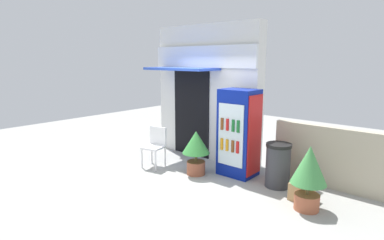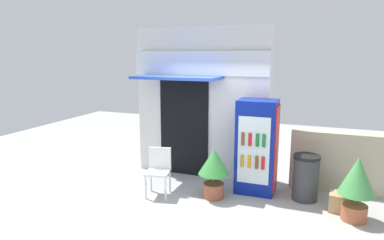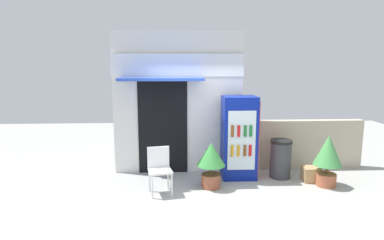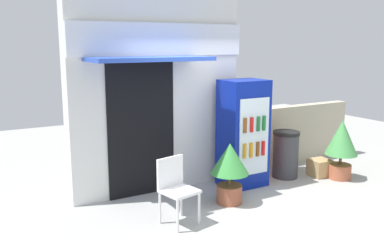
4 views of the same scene
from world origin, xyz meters
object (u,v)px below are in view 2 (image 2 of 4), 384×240
cardboard_box (340,202)px  trash_bin (306,177)px  plastic_chair (159,168)px  drink_cooler (257,147)px  potted_plant_near_shop (214,168)px  potted_plant_curbside (357,182)px

cardboard_box → trash_bin: bearing=155.0°
plastic_chair → cardboard_box: 3.29m
cardboard_box → drink_cooler: bearing=167.8°
potted_plant_near_shop → potted_plant_curbside: (2.40, -0.04, 0.07)m
potted_plant_near_shop → cardboard_box: size_ratio=2.67×
potted_plant_near_shop → trash_bin: size_ratio=1.10×
cardboard_box → potted_plant_curbside: bearing=-55.1°
drink_cooler → cardboard_box: size_ratio=5.16×
plastic_chair → potted_plant_near_shop: potted_plant_near_shop is taller
plastic_chair → potted_plant_near_shop: (1.04, 0.21, 0.06)m
plastic_chair → cardboard_box: size_ratio=2.55×
plastic_chair → potted_plant_curbside: 3.44m
plastic_chair → drink_cooler: bearing=24.4°
potted_plant_near_shop → potted_plant_curbside: 2.40m
drink_cooler → cardboard_box: 1.73m
plastic_chair → trash_bin: (2.64, 0.73, -0.10)m
potted_plant_curbside → drink_cooler: bearing=160.3°
drink_cooler → trash_bin: 1.04m
trash_bin → drink_cooler: bearing=176.8°
plastic_chair → potted_plant_curbside: size_ratio=0.84×
trash_bin → potted_plant_near_shop: bearing=-162.0°
plastic_chair → trash_bin: bearing=15.4°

